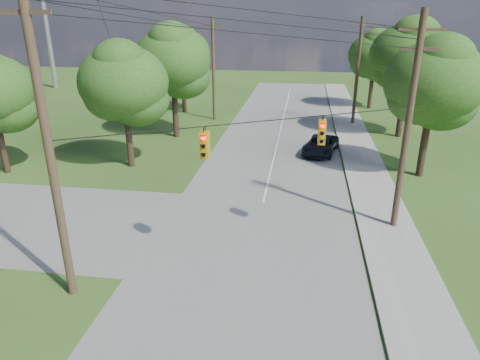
% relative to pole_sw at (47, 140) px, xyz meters
% --- Properties ---
extents(ground, '(140.00, 140.00, 0.00)m').
position_rel_pole_sw_xyz_m(ground, '(4.60, -0.40, -6.23)').
color(ground, '#304D19').
rests_on(ground, ground).
extents(main_road, '(10.00, 100.00, 0.03)m').
position_rel_pole_sw_xyz_m(main_road, '(6.60, 4.60, -6.21)').
color(main_road, gray).
rests_on(main_road, ground).
extents(sidewalk_east, '(2.60, 100.00, 0.12)m').
position_rel_pole_sw_xyz_m(sidewalk_east, '(13.30, 4.60, -6.17)').
color(sidewalk_east, '#A7A49C').
rests_on(sidewalk_east, ground).
extents(pole_sw, '(2.00, 0.32, 12.00)m').
position_rel_pole_sw_xyz_m(pole_sw, '(0.00, 0.00, 0.00)').
color(pole_sw, brown).
rests_on(pole_sw, ground).
extents(pole_ne, '(2.00, 0.32, 10.50)m').
position_rel_pole_sw_xyz_m(pole_ne, '(13.50, 7.60, -0.76)').
color(pole_ne, brown).
rests_on(pole_ne, ground).
extents(pole_north_e, '(2.00, 0.32, 10.00)m').
position_rel_pole_sw_xyz_m(pole_north_e, '(13.50, 29.60, -1.10)').
color(pole_north_e, brown).
rests_on(pole_north_e, ground).
extents(pole_north_w, '(2.00, 0.32, 10.00)m').
position_rel_pole_sw_xyz_m(pole_north_w, '(-0.40, 29.60, -1.10)').
color(pole_north_w, brown).
rests_on(pole_north_w, ground).
extents(power_lines, '(13.93, 29.62, 4.93)m').
position_rel_pole_sw_xyz_m(power_lines, '(6.10, 11.14, 2.93)').
color(power_lines, black).
rests_on(power_lines, ground).
extents(traffic_signals, '(4.91, 3.27, 1.05)m').
position_rel_pole_sw_xyz_m(traffic_signals, '(7.15, 4.03, -0.73)').
color(traffic_signals, '#D0990C').
rests_on(traffic_signals, ground).
extents(tree_w_near, '(6.00, 6.00, 8.40)m').
position_rel_pole_sw_xyz_m(tree_w_near, '(-3.40, 14.60, -0.30)').
color(tree_w_near, '#3E2A1F').
rests_on(tree_w_near, ground).
extents(tree_w_mid, '(6.40, 6.40, 9.22)m').
position_rel_pole_sw_xyz_m(tree_w_mid, '(-2.40, 22.60, 0.35)').
color(tree_w_mid, '#3E2A1F').
rests_on(tree_w_mid, ground).
extents(tree_w_far, '(6.00, 6.00, 8.73)m').
position_rel_pole_sw_xyz_m(tree_w_far, '(-4.40, 32.60, 0.02)').
color(tree_w_far, '#3E2A1F').
rests_on(tree_w_far, ground).
extents(tree_e_near, '(6.20, 6.20, 8.81)m').
position_rel_pole_sw_xyz_m(tree_e_near, '(16.60, 15.60, 0.02)').
color(tree_e_near, '#3E2A1F').
rests_on(tree_e_near, ground).
extents(tree_e_mid, '(6.60, 6.60, 9.64)m').
position_rel_pole_sw_xyz_m(tree_e_mid, '(17.10, 25.60, 0.68)').
color(tree_e_mid, '#3E2A1F').
rests_on(tree_e_mid, ground).
extents(tree_e_far, '(5.80, 5.80, 8.32)m').
position_rel_pole_sw_xyz_m(tree_e_far, '(16.10, 37.60, -0.31)').
color(tree_e_far, '#3E2A1F').
rests_on(tree_e_far, ground).
extents(car_main_north, '(3.25, 5.14, 1.32)m').
position_rel_pole_sw_xyz_m(car_main_north, '(10.10, 19.53, -5.54)').
color(car_main_north, black).
rests_on(car_main_north, main_road).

